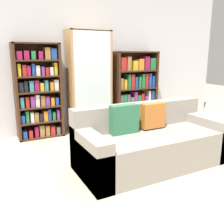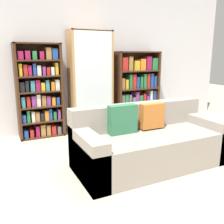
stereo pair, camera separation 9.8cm
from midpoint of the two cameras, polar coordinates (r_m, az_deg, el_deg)
The scene contains 7 objects.
ground_plane at distance 2.94m, azimuth 10.48°, elevation -15.37°, with size 16.00×16.00×0.00m, color tan.
wall_back at distance 4.74m, azimuth -7.45°, elevation 12.47°, with size 6.42×0.06×2.70m.
couch at distance 3.24m, azimuth 7.98°, elevation -7.02°, with size 1.91×0.83×0.79m.
bookshelf_left at distance 4.36m, azimuth -17.12°, elevation 4.23°, with size 0.75×0.32×1.57m.
display_cabinet at distance 4.57m, azimuth -5.87°, elevation 6.84°, with size 0.76×0.36×1.80m.
bookshelf_right at distance 5.06m, azimuth 4.71°, elevation 5.18°, with size 0.92×0.32×1.44m.
wine_bottle at distance 4.17m, azimuth 4.10°, elevation -4.27°, with size 0.07×0.07×0.36m.
Camera 1 is at (-1.67, -2.00, 1.39)m, focal length 40.00 mm.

